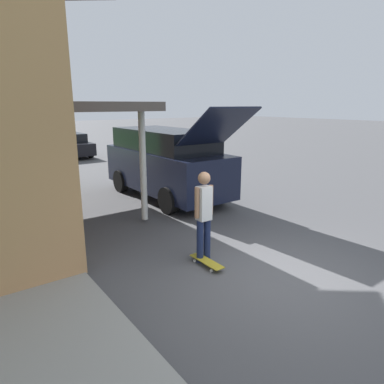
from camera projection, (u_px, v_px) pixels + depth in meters
name	position (u px, v px, depth m)	size (l,w,h in m)	color
ground_plane	(276.00, 276.00, 6.00)	(120.00, 120.00, 0.00)	#49494C
suv_parked	(166.00, 162.00, 10.87)	(2.02, 5.64, 2.88)	black
car_down_street	(68.00, 145.00, 19.68)	(1.85, 4.35, 1.33)	black
skateboarder	(204.00, 213.00, 6.35)	(0.41, 0.23, 1.75)	#192347
skateboard	(207.00, 262.00, 6.37)	(0.22, 0.80, 0.10)	#A89323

